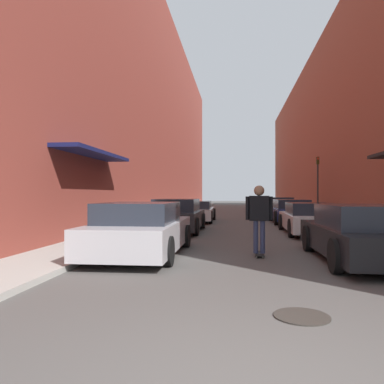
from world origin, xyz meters
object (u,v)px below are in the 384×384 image
at_px(skateboarder, 259,213).
at_px(parked_car_left_1, 178,216).
at_px(parked_car_right_2, 290,211).
at_px(manhole_cover, 302,316).
at_px(parked_car_left_2, 196,211).
at_px(parked_car_left_0, 141,230).
at_px(parked_car_right_3, 279,207).
at_px(traffic_light, 318,180).
at_px(parked_car_right_0, 360,234).
at_px(parked_car_right_1, 308,218).

bearing_deg(skateboarder, parked_car_left_1, 117.58).
bearing_deg(parked_car_right_2, manhole_cover, -97.48).
height_order(parked_car_left_1, parked_car_left_2, parked_car_left_1).
height_order(parked_car_left_0, parked_car_left_2, parked_car_left_0).
relative_size(parked_car_right_3, traffic_light, 1.24).
bearing_deg(parked_car_right_0, parked_car_left_2, 112.94).
distance_m(parked_car_left_2, parked_car_right_1, 7.68).
relative_size(parked_car_right_2, traffic_light, 1.29).
distance_m(parked_car_left_2, manhole_cover, 16.29).
height_order(skateboarder, traffic_light, traffic_light).
xyz_separation_m(parked_car_left_0, parked_car_right_2, (5.25, 11.12, -0.03)).
bearing_deg(parked_car_right_1, parked_car_left_1, 178.74).
height_order(parked_car_right_0, skateboarder, skateboarder).
bearing_deg(parked_car_left_2, parked_car_right_2, -5.25).
distance_m(parked_car_left_1, parked_car_right_3, 12.20).
relative_size(parked_car_left_2, parked_car_right_3, 1.05).
bearing_deg(traffic_light, parked_car_left_2, -159.06).
bearing_deg(parked_car_right_1, parked_car_left_2, 130.52).
xyz_separation_m(parked_car_right_1, traffic_light, (2.17, 8.58, 1.79)).
bearing_deg(skateboarder, parked_car_left_2, 103.78).
bearing_deg(skateboarder, traffic_light, 72.81).
bearing_deg(manhole_cover, parked_car_right_3, 84.38).
xyz_separation_m(parked_car_left_0, traffic_light, (7.33, 14.32, 1.74)).
distance_m(parked_car_left_2, skateboarder, 11.73).
bearing_deg(parked_car_right_3, parked_car_right_1, -90.75).
bearing_deg(manhole_cover, parked_car_right_2, 82.52).
height_order(parked_car_left_2, manhole_cover, parked_car_left_2).
bearing_deg(parked_car_right_3, parked_car_left_2, -134.35).
bearing_deg(parked_car_right_1, parked_car_right_2, 89.03).
bearing_deg(parked_car_right_1, traffic_light, 75.81).
bearing_deg(parked_car_right_3, parked_car_left_1, -115.76).
relative_size(parked_car_right_0, manhole_cover, 6.69).
bearing_deg(parked_car_right_3, traffic_light, -51.18).
xyz_separation_m(skateboarder, manhole_cover, (0.25, -4.61, -1.08)).
bearing_deg(traffic_light, parked_car_right_2, -122.96).
relative_size(parked_car_left_1, parked_car_left_2, 0.95).
distance_m(parked_car_left_0, parked_car_left_2, 11.58).
xyz_separation_m(parked_car_right_0, parked_car_right_1, (-0.05, 6.06, -0.04)).
distance_m(parked_car_left_0, parked_car_right_2, 12.30).
bearing_deg(parked_car_right_3, parked_car_right_2, -90.55).
xyz_separation_m(parked_car_left_1, skateboarder, (2.95, -5.66, 0.43)).
distance_m(parked_car_right_1, traffic_light, 9.03).
relative_size(parked_car_right_2, manhole_cover, 6.82).
height_order(parked_car_left_1, manhole_cover, parked_car_left_1).
relative_size(parked_car_left_0, skateboarder, 2.65).
xyz_separation_m(parked_car_right_1, skateboarder, (-2.20, -5.54, 0.49)).
bearing_deg(manhole_cover, parked_car_left_1, 107.37).
xyz_separation_m(parked_car_left_1, parked_car_right_0, (5.20, -6.18, -0.02)).
bearing_deg(parked_car_left_1, skateboarder, -62.42).
bearing_deg(parked_car_right_2, parked_car_left_2, 174.75).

